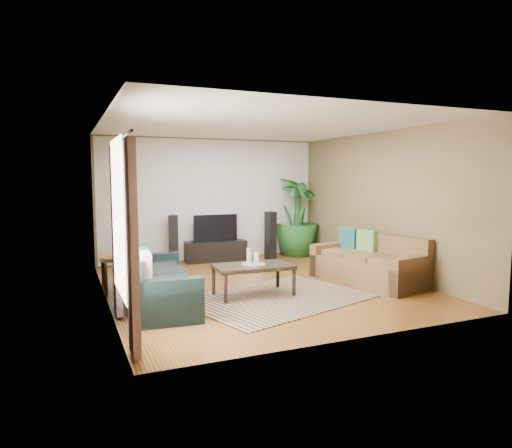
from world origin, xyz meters
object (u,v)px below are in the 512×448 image
television (215,228)px  speaker_left (173,240)px  sofa_left (157,276)px  speaker_right (271,236)px  sofa_right (367,259)px  coffee_table (253,280)px  potted_plant (297,216)px  tv_stand (216,251)px  side_table (119,273)px  vase (126,244)px  pedestal (127,262)px

television → speaker_left: (-0.94, 0.00, -0.22)m
sofa_left → speaker_right: (3.06, 2.73, 0.11)m
sofa_right → sofa_left: bearing=-102.6°
sofa_left → television: size_ratio=2.18×
speaker_left → speaker_right: speaker_right is taller
sofa_left → television: bearing=-27.6°
coffee_table → potted_plant: size_ratio=0.65×
coffee_table → speaker_right: size_ratio=1.12×
tv_stand → side_table: bearing=-136.9°
speaker_right → vase: (-3.18, -0.16, 0.02)m
speaker_left → speaker_right: 2.17m
coffee_table → potted_plant: bearing=54.8°
coffee_table → potted_plant: (2.37, 3.02, 0.68)m
pedestal → sofa_left: bearing=-87.4°
potted_plant → coffee_table: bearing=-128.1°
television → pedestal: size_ratio=2.61×
side_table → vase: bearing=78.5°
coffee_table → sofa_left: bearing=-179.3°
television → speaker_left: 0.96m
potted_plant → speaker_left: bearing=180.0°
vase → side_table: (-0.30, -1.46, -0.26)m
speaker_right → potted_plant: potted_plant is taller
tv_stand → vase: size_ratio=2.78×
television → potted_plant: size_ratio=0.53×
speaker_left → potted_plant: bearing=8.5°
sofa_right → pedestal: sofa_right is taller
coffee_table → television: (0.36, 3.02, 0.50)m
tv_stand → side_table: 2.92m
sofa_left → sofa_right: (3.66, -0.04, 0.00)m
television → vase: size_ratio=2.04×
sofa_right → speaker_left: speaker_left is taller
speaker_left → side_table: size_ratio=1.81×
sofa_right → speaker_left: (-2.75, 3.01, 0.10)m
side_table → sofa_left: bearing=-69.5°
coffee_table → side_table: (-1.90, 1.17, 0.04)m
tv_stand → speaker_left: (-0.94, 0.00, 0.30)m
coffee_table → tv_stand: coffee_table is taller
sofa_left → television: 3.50m
speaker_left → pedestal: size_ratio=2.77×
sofa_left → tv_stand: bearing=-27.6°
potted_plant → tv_stand: bearing=180.0°
tv_stand → speaker_left: size_ratio=1.28×
speaker_left → speaker_right: bearing=2.3°
coffee_table → potted_plant: potted_plant is taller
speaker_right → sofa_right: bearing=-90.0°
coffee_table → television: 3.08m
coffee_table → tv_stand: bearing=86.2°
potted_plant → vase: potted_plant is taller
tv_stand → speaker_right: (1.22, -0.24, 0.31)m
sofa_left → vase: (-0.12, 2.57, 0.13)m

